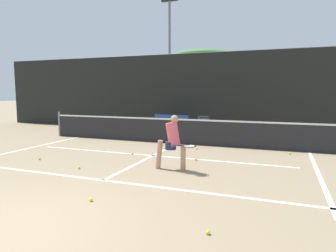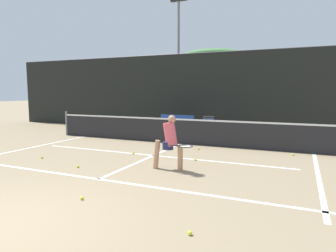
{
  "view_description": "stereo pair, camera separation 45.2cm",
  "coord_description": "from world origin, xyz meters",
  "px_view_note": "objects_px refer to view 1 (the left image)",
  "views": [
    {
      "loc": [
        3.65,
        -2.84,
        1.96
      ],
      "look_at": [
        0.53,
        5.28,
        0.95
      ],
      "focal_mm": 32.0,
      "sensor_mm": 36.0,
      "label": 1
    },
    {
      "loc": [
        4.07,
        -2.67,
        1.96
      ],
      "look_at": [
        0.53,
        5.28,
        0.95
      ],
      "focal_mm": 32.0,
      "sensor_mm": 36.0,
      "label": 2
    }
  ],
  "objects_px": {
    "trash_bin": "(203,126)",
    "parked_car": "(275,114)",
    "courtside_bench": "(170,123)",
    "player_practicing": "(173,140)"
  },
  "relations": [
    {
      "from": "player_practicing",
      "to": "parked_car",
      "type": "distance_m",
      "value": 11.65
    },
    {
      "from": "player_practicing",
      "to": "courtside_bench",
      "type": "distance_m",
      "value": 6.51
    },
    {
      "from": "player_practicing",
      "to": "parked_car",
      "type": "height_order",
      "value": "parked_car"
    },
    {
      "from": "player_practicing",
      "to": "courtside_bench",
      "type": "relative_size",
      "value": 0.78
    },
    {
      "from": "courtside_bench",
      "to": "trash_bin",
      "type": "height_order",
      "value": "trash_bin"
    },
    {
      "from": "player_practicing",
      "to": "courtside_bench",
      "type": "height_order",
      "value": "player_practicing"
    },
    {
      "from": "parked_car",
      "to": "player_practicing",
      "type": "bearing_deg",
      "value": -100.59
    },
    {
      "from": "courtside_bench",
      "to": "trash_bin",
      "type": "relative_size",
      "value": 2.0
    },
    {
      "from": "trash_bin",
      "to": "parked_car",
      "type": "height_order",
      "value": "parked_car"
    },
    {
      "from": "player_practicing",
      "to": "trash_bin",
      "type": "height_order",
      "value": "player_practicing"
    }
  ]
}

